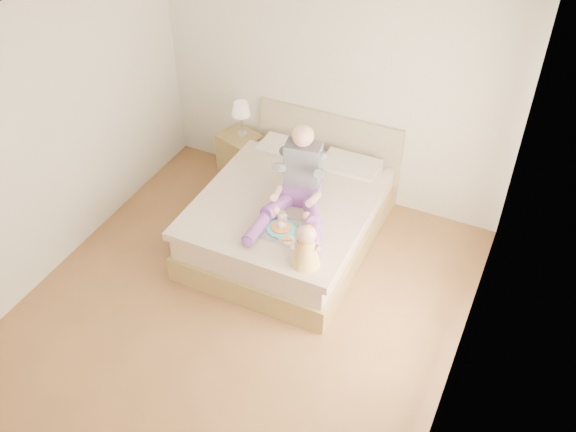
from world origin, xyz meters
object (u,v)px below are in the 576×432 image
at_px(nightstand, 241,155).
at_px(adult, 298,186).
at_px(bed, 292,214).
at_px(tray, 290,231).
at_px(baby, 306,248).

xyz_separation_m(nightstand, adult, (1.21, -0.99, 0.59)).
distance_m(bed, nightstand, 1.32).
relative_size(nightstand, tray, 1.17).
height_order(bed, nightstand, bed).
xyz_separation_m(adult, baby, (0.40, -0.71, -0.08)).
height_order(nightstand, baby, baby).
bearing_deg(adult, baby, -70.74).
bearing_deg(baby, bed, 102.57).
relative_size(nightstand, baby, 1.26).
bearing_deg(adult, tray, -86.19).
xyz_separation_m(adult, tray, (0.10, -0.40, -0.22)).
relative_size(bed, tray, 4.64).
bearing_deg(tray, baby, -46.37).
distance_m(nightstand, adult, 1.67).
distance_m(adult, tray, 0.47).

